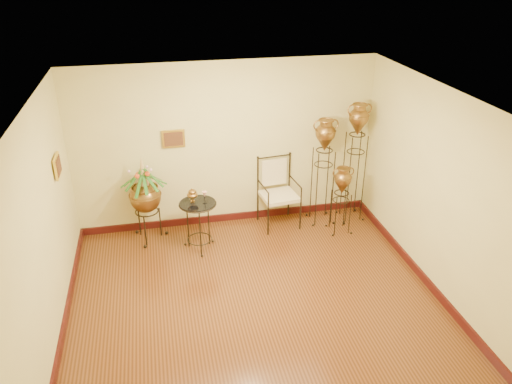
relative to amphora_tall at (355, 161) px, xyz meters
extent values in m
plane|color=brown|center=(-2.15, -2.15, -1.07)|extent=(5.00, 5.00, 0.00)
cube|color=#3B0F0D|center=(-2.15, 0.33, -1.01)|extent=(5.00, 0.04, 0.12)
cube|color=#3B0F0D|center=(-4.63, -2.15, -1.01)|extent=(0.04, 5.00, 0.12)
cube|color=#3B0F0D|center=(0.33, -2.15, -1.01)|extent=(0.04, 5.00, 0.12)
cube|color=yellow|center=(-3.00, 0.31, 0.53)|extent=(0.36, 0.03, 0.29)
cube|color=yellow|center=(-4.61, -0.70, 0.63)|extent=(0.03, 0.36, 0.29)
cube|color=beige|center=(-1.32, 0.00, -0.53)|extent=(0.64, 0.60, 0.07)
cube|color=beige|center=(-1.32, 0.00, -0.19)|extent=(0.45, 0.08, 0.47)
cylinder|color=black|center=(-2.74, -0.48, -0.26)|extent=(0.56, 0.56, 0.02)
camera|label=1|loc=(-3.28, -7.30, 3.30)|focal=35.00mm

